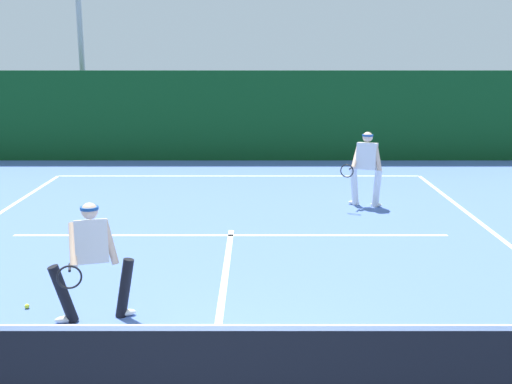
% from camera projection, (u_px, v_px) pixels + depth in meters
% --- Properties ---
extents(court_line_baseline_far, '(10.01, 0.10, 0.01)m').
position_uv_depth(court_line_baseline_far, '(239.00, 176.00, 17.14)').
color(court_line_baseline_far, white).
rests_on(court_line_baseline_far, ground_plane).
extents(court_line_service, '(8.16, 0.10, 0.01)m').
position_uv_depth(court_line_service, '(231.00, 235.00, 11.63)').
color(court_line_service, white).
rests_on(court_line_service, ground_plane).
extents(court_line_centre, '(0.10, 6.40, 0.01)m').
position_uv_depth(court_line_centre, '(223.00, 294.00, 8.83)').
color(court_line_centre, white).
rests_on(court_line_centre, ground_plane).
extents(tennis_net, '(10.97, 0.09, 1.09)m').
position_uv_depth(tennis_net, '(204.00, 375.00, 5.60)').
color(tennis_net, '#1E4723').
rests_on(tennis_net, ground_plane).
extents(player_near, '(1.07, 0.91, 1.56)m').
position_uv_depth(player_near, '(93.00, 257.00, 7.80)').
color(player_near, black).
rests_on(player_near, ground_plane).
extents(player_far, '(1.01, 0.86, 1.66)m').
position_uv_depth(player_far, '(367.00, 165.00, 13.66)').
color(player_far, silver).
rests_on(player_far, ground_plane).
extents(tennis_ball, '(0.07, 0.07, 0.07)m').
position_uv_depth(tennis_ball, '(28.00, 306.00, 8.32)').
color(tennis_ball, '#D1E033').
rests_on(tennis_ball, ground_plane).
extents(back_fence_windscreen, '(21.93, 0.12, 2.80)m').
position_uv_depth(back_fence_windscreen, '(241.00, 116.00, 19.32)').
color(back_fence_windscreen, '#0D3D18').
rests_on(back_fence_windscreen, ground_plane).
extents(light_pole, '(0.55, 0.44, 6.40)m').
position_uv_depth(light_pole, '(81.00, 32.00, 20.33)').
color(light_pole, '#9EA39E').
rests_on(light_pole, ground_plane).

